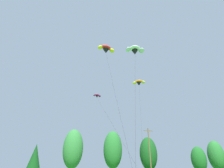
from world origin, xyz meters
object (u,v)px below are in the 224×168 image
object	(u,v)px
parafoil_kite_high_red_yellow	(106,49)
parafoil_kite_mid_magenta	(97,96)
utility_pole	(150,153)
parafoil_kite_far_white	(135,50)
parafoil_kite_low_orange	(139,83)

from	to	relation	value
parafoil_kite_high_red_yellow	parafoil_kite_mid_magenta	world-z (taller)	parafoil_kite_high_red_yellow
utility_pole	parafoil_kite_far_white	world-z (taller)	parafoil_kite_far_white
utility_pole	parafoil_kite_far_white	distance (m)	24.05
utility_pole	parafoil_kite_high_red_yellow	size ratio (longest dim) A/B	0.49
utility_pole	parafoil_kite_mid_magenta	xyz separation A→B (m)	(-12.40, 1.58, 13.58)
parafoil_kite_mid_magenta	parafoil_kite_low_orange	bearing A→B (deg)	-3.24
parafoil_kite_mid_magenta	parafoil_kite_low_orange	world-z (taller)	parafoil_kite_low_orange
parafoil_kite_far_white	parafoil_kite_low_orange	bearing A→B (deg)	68.27
parafoil_kite_high_red_yellow	parafoil_kite_mid_magenta	distance (m)	14.87
parafoil_kite_far_white	parafoil_kite_low_orange	distance (m)	18.68
parafoil_kite_low_orange	parafoil_kite_high_red_yellow	bearing A→B (deg)	-130.23
parafoil_kite_mid_magenta	parafoil_kite_far_white	world-z (taller)	parafoil_kite_far_white
parafoil_kite_mid_magenta	parafoil_kite_low_orange	distance (m)	12.14
parafoil_kite_high_red_yellow	utility_pole	bearing A→B (deg)	45.02
parafoil_kite_high_red_yellow	parafoil_kite_low_orange	bearing A→B (deg)	49.77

